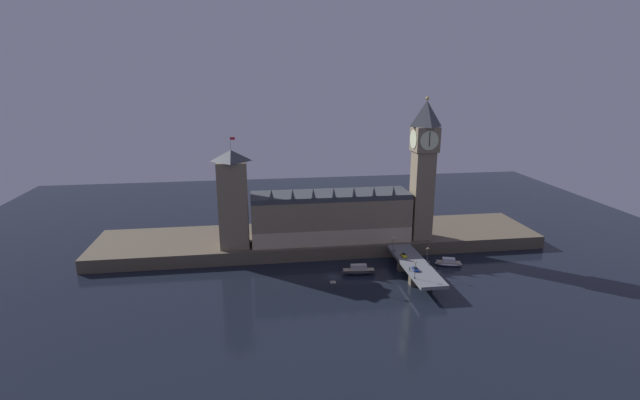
{
  "coord_description": "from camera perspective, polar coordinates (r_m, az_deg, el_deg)",
  "views": [
    {
      "loc": [
        -31.81,
        -181.14,
        83.84
      ],
      "look_at": [
        -2.8,
        20.0,
        29.01
      ],
      "focal_mm": 26.0,
      "sensor_mm": 36.0,
      "label": 1
    }
  ],
  "objects": [
    {
      "name": "parliament_hall",
      "position": [
        224.6,
        1.29,
        -2.0
      ],
      "size": [
        75.92,
        20.49,
        27.86
      ],
      "color": "#7F7056",
      "rests_on": "embankment"
    },
    {
      "name": "ground_plane",
      "position": [
        202.12,
        1.62,
        -9.41
      ],
      "size": [
        400.0,
        400.0,
        0.0
      ],
      "primitive_type": "plane",
      "color": "black"
    },
    {
      "name": "embankment",
      "position": [
        236.62,
        0.01,
        -4.85
      ],
      "size": [
        220.0,
        42.0,
        6.23
      ],
      "color": "brown",
      "rests_on": "ground_plane"
    },
    {
      "name": "bridge",
      "position": [
        204.22,
        11.59,
        -8.04
      ],
      "size": [
        11.3,
        46.0,
        6.29
      ],
      "color": "slate",
      "rests_on": "ground_plane"
    },
    {
      "name": "boat_downstream",
      "position": [
        220.67,
        15.54,
        -7.45
      ],
      "size": [
        12.87,
        7.66,
        3.54
      ],
      "color": "white",
      "rests_on": "ground_plane"
    },
    {
      "name": "clock_tower",
      "position": [
        225.93,
        12.61,
        4.14
      ],
      "size": [
        11.55,
        11.66,
        68.21
      ],
      "color": "#7F7056",
      "rests_on": "embankment"
    },
    {
      "name": "pedestrian_far_rail",
      "position": [
        213.11,
        9.19,
        -6.16
      ],
      "size": [
        0.38,
        0.38,
        1.85
      ],
      "color": "black",
      "rests_on": "bridge"
    },
    {
      "name": "boat_upstream",
      "position": [
        204.53,
        4.77,
        -8.65
      ],
      "size": [
        15.53,
        4.9,
        4.49
      ],
      "color": "#28282D",
      "rests_on": "ground_plane"
    },
    {
      "name": "pedestrian_mid_walk",
      "position": [
        202.18,
        13.27,
        -7.59
      ],
      "size": [
        0.38,
        0.38,
        1.78
      ],
      "color": "black",
      "rests_on": "bridge"
    },
    {
      "name": "street_lamp_near",
      "position": [
        187.38,
        11.63,
        -8.15
      ],
      "size": [
        1.34,
        0.6,
        7.34
      ],
      "color": "#2D3333",
      "rests_on": "bridge"
    },
    {
      "name": "car_northbound_trail",
      "position": [
        196.18,
        11.65,
        -8.32
      ],
      "size": [
        2.01,
        3.9,
        1.33
      ],
      "color": "navy",
      "rests_on": "bridge"
    },
    {
      "name": "street_lamp_mid",
      "position": [
        203.83,
        13.11,
        -6.38
      ],
      "size": [
        1.34,
        0.6,
        6.87
      ],
      "color": "#2D3333",
      "rests_on": "bridge"
    },
    {
      "name": "street_lamp_far",
      "position": [
        213.31,
        8.99,
        -5.14
      ],
      "size": [
        1.34,
        0.6,
        7.11
      ],
      "color": "#2D3333",
      "rests_on": "bridge"
    },
    {
      "name": "victoria_tower",
      "position": [
        216.58,
        -10.65,
        0.16
      ],
      "size": [
        13.52,
        13.52,
        51.36
      ],
      "color": "#7F7056",
      "rests_on": "embankment"
    },
    {
      "name": "pedestrian_near_rail",
      "position": [
        195.08,
        10.98,
        -8.3
      ],
      "size": [
        0.38,
        0.38,
        1.86
      ],
      "color": "black",
      "rests_on": "bridge"
    },
    {
      "name": "car_northbound_lead",
      "position": [
        209.53,
        10.25,
        -6.68
      ],
      "size": [
        2.02,
        4.38,
        1.44
      ],
      "color": "yellow",
      "rests_on": "bridge"
    }
  ]
}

